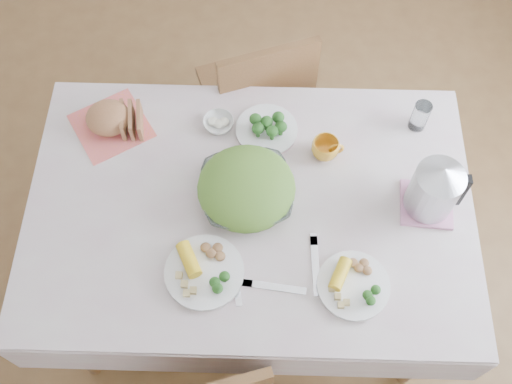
{
  "coord_description": "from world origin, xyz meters",
  "views": [
    {
      "loc": [
        0.05,
        -0.91,
        2.55
      ],
      "look_at": [
        0.02,
        0.02,
        0.82
      ],
      "focal_mm": 42.0,
      "sensor_mm": 36.0,
      "label": 1
    }
  ],
  "objects_px": {
    "yellow_mug": "(325,149)",
    "electric_kettle": "(435,188)",
    "salad_bowl": "(247,192)",
    "dinner_plate_left": "(204,272)",
    "chair_far": "(253,90)",
    "dinner_plate_right": "(353,285)",
    "dining_table": "(251,250)"
  },
  "relations": [
    {
      "from": "chair_far",
      "to": "dinner_plate_left",
      "type": "relative_size",
      "value": 3.61
    },
    {
      "from": "dining_table",
      "to": "yellow_mug",
      "type": "bearing_deg",
      "value": 39.27
    },
    {
      "from": "salad_bowl",
      "to": "dinner_plate_left",
      "type": "relative_size",
      "value": 1.21
    },
    {
      "from": "dining_table",
      "to": "salad_bowl",
      "type": "distance_m",
      "value": 0.43
    },
    {
      "from": "dining_table",
      "to": "dinner_plate_right",
      "type": "xyz_separation_m",
      "value": [
        0.33,
        -0.28,
        0.4
      ]
    },
    {
      "from": "electric_kettle",
      "to": "chair_far",
      "type": "bearing_deg",
      "value": 124.36
    },
    {
      "from": "dinner_plate_right",
      "to": "yellow_mug",
      "type": "bearing_deg",
      "value": 99.1
    },
    {
      "from": "chair_far",
      "to": "electric_kettle",
      "type": "distance_m",
      "value": 1.01
    },
    {
      "from": "dining_table",
      "to": "salad_bowl",
      "type": "bearing_deg",
      "value": 110.69
    },
    {
      "from": "chair_far",
      "to": "dinner_plate_right",
      "type": "distance_m",
      "value": 1.09
    },
    {
      "from": "salad_bowl",
      "to": "dinner_plate_right",
      "type": "relative_size",
      "value": 1.33
    },
    {
      "from": "dining_table",
      "to": "chair_far",
      "type": "height_order",
      "value": "chair_far"
    },
    {
      "from": "dining_table",
      "to": "dinner_plate_left",
      "type": "xyz_separation_m",
      "value": [
        -0.14,
        -0.25,
        0.4
      ]
    },
    {
      "from": "yellow_mug",
      "to": "electric_kettle",
      "type": "height_order",
      "value": "electric_kettle"
    },
    {
      "from": "electric_kettle",
      "to": "yellow_mug",
      "type": "bearing_deg",
      "value": 144.04
    },
    {
      "from": "chair_far",
      "to": "yellow_mug",
      "type": "height_order",
      "value": "chair_far"
    },
    {
      "from": "salad_bowl",
      "to": "electric_kettle",
      "type": "relative_size",
      "value": 1.37
    },
    {
      "from": "yellow_mug",
      "to": "electric_kettle",
      "type": "relative_size",
      "value": 0.43
    },
    {
      "from": "dinner_plate_right",
      "to": "electric_kettle",
      "type": "height_order",
      "value": "electric_kettle"
    },
    {
      "from": "dinner_plate_left",
      "to": "dinner_plate_right",
      "type": "xyz_separation_m",
      "value": [
        0.47,
        -0.03,
        0.0
      ]
    },
    {
      "from": "dinner_plate_left",
      "to": "yellow_mug",
      "type": "xyz_separation_m",
      "value": [
        0.39,
        0.45,
        0.03
      ]
    },
    {
      "from": "dinner_plate_left",
      "to": "salad_bowl",
      "type": "bearing_deg",
      "value": 66.07
    },
    {
      "from": "dinner_plate_right",
      "to": "electric_kettle",
      "type": "distance_m",
      "value": 0.41
    },
    {
      "from": "dining_table",
      "to": "electric_kettle",
      "type": "bearing_deg",
      "value": 1.61
    },
    {
      "from": "yellow_mug",
      "to": "electric_kettle",
      "type": "xyz_separation_m",
      "value": [
        0.34,
        -0.19,
        0.08
      ]
    },
    {
      "from": "dinner_plate_left",
      "to": "electric_kettle",
      "type": "height_order",
      "value": "electric_kettle"
    },
    {
      "from": "dining_table",
      "to": "dinner_plate_left",
      "type": "height_order",
      "value": "dinner_plate_left"
    },
    {
      "from": "salad_bowl",
      "to": "electric_kettle",
      "type": "distance_m",
      "value": 0.61
    },
    {
      "from": "dining_table",
      "to": "dinner_plate_left",
      "type": "relative_size",
      "value": 5.54
    },
    {
      "from": "dinner_plate_left",
      "to": "yellow_mug",
      "type": "relative_size",
      "value": 2.62
    },
    {
      "from": "salad_bowl",
      "to": "dining_table",
      "type": "bearing_deg",
      "value": -69.31
    },
    {
      "from": "dining_table",
      "to": "electric_kettle",
      "type": "relative_size",
      "value": 6.3
    }
  ]
}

